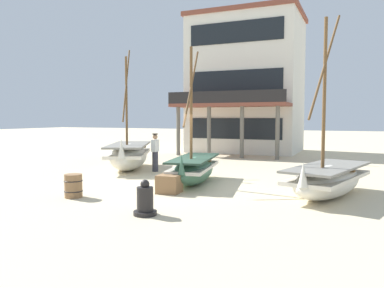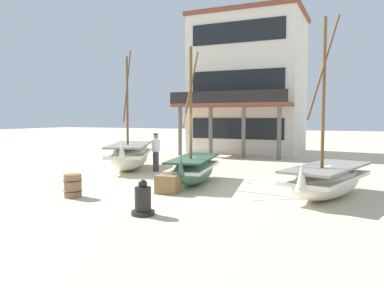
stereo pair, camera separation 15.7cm
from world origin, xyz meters
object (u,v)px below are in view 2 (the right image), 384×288
fishing_boat_near_left (327,179)px  wooden_barrel (73,186)px  capstan_winch (143,201)px  cargo_crate (169,184)px  harbor_building_main (248,84)px  fisherman_by_hull (156,153)px  fishing_boat_far_right (194,168)px  fishing_boat_centre_large (130,155)px

fishing_boat_near_left → wooden_barrel: 7.63m
capstan_winch → cargo_crate: capstan_winch is taller
harbor_building_main → wooden_barrel: bearing=-91.6°
fisherman_by_hull → capstan_winch: size_ratio=1.92×
fisherman_by_hull → cargo_crate: 4.89m
fishing_boat_far_right → harbor_building_main: bearing=97.8°
fisherman_by_hull → harbor_building_main: 12.13m
fishing_boat_near_left → harbor_building_main: harbor_building_main is taller
fishing_boat_far_right → fishing_boat_centre_large: bearing=152.4°
fishing_boat_near_left → cargo_crate: bearing=-163.5°
fishing_boat_far_right → cargo_crate: bearing=-90.7°
fishing_boat_far_right → capstan_winch: bearing=-81.7°
fishing_boat_near_left → capstan_winch: bearing=-134.2°
fishing_boat_near_left → capstan_winch: size_ratio=6.28×
wooden_barrel → fishing_boat_near_left: bearing=24.3°
fisherman_by_hull → fishing_boat_far_right: bearing=-37.1°
fishing_boat_near_left → harbor_building_main: size_ratio=0.58×
wooden_barrel → harbor_building_main: harbor_building_main is taller
fishing_boat_far_right → cargo_crate: (-0.02, -1.92, -0.25)m
fishing_boat_near_left → fishing_boat_centre_large: bearing=162.7°
fisherman_by_hull → cargo_crate: size_ratio=2.43×
fishing_boat_far_right → capstan_winch: 4.65m
fishing_boat_far_right → wooden_barrel: fishing_boat_far_right is taller
fishing_boat_centre_large → capstan_winch: bearing=-54.3°
fishing_boat_near_left → fishing_boat_far_right: bearing=173.3°
fishing_boat_near_left → fishing_boat_centre_large: 9.25m
fishing_boat_centre_large → fisherman_by_hull: fishing_boat_centre_large is taller
fishing_boat_far_right → cargo_crate: fishing_boat_far_right is taller
fisherman_by_hull → wooden_barrel: (0.43, -5.78, -0.48)m
fisherman_by_hull → capstan_winch: bearing=-62.8°
wooden_barrel → capstan_winch: bearing=-16.9°
wooden_barrel → cargo_crate: size_ratio=1.01×
fishing_boat_centre_large → cargo_crate: size_ratio=7.94×
fishing_boat_centre_large → fishing_boat_far_right: (4.21, -2.21, -0.11)m
capstan_winch → harbor_building_main: size_ratio=0.09×
cargo_crate → fishing_boat_centre_large: bearing=135.4°
capstan_winch → wooden_barrel: 3.15m
fisherman_by_hull → wooden_barrel: size_ratio=2.41×
capstan_winch → fishing_boat_far_right: bearing=98.3°
cargo_crate → harbor_building_main: (-1.83, 15.48, 4.42)m
fishing_boat_centre_large → fisherman_by_hull: 1.46m
fishing_boat_near_left → fisherman_by_hull: (-7.39, 2.64, 0.29)m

